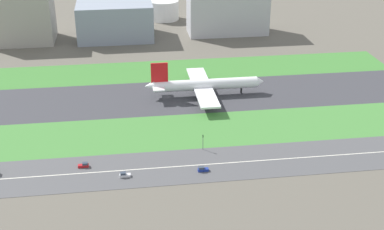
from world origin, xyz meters
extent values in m
plane|color=#5B564C|center=(0.00, 0.00, 0.00)|extent=(800.00, 800.00, 0.00)
cube|color=#38383D|center=(0.00, 0.00, 0.05)|extent=(280.00, 46.00, 0.10)
cube|color=#3D7A33|center=(0.00, 41.00, 0.05)|extent=(280.00, 36.00, 0.10)
cube|color=#427F38|center=(0.00, -41.00, 0.05)|extent=(280.00, 36.00, 0.10)
cube|color=#4C4C4F|center=(0.00, -73.00, 0.05)|extent=(280.00, 28.00, 0.10)
cube|color=silver|center=(0.00, -73.00, 0.11)|extent=(266.00, 0.50, 0.01)
cylinder|color=white|center=(21.18, 0.00, 6.30)|extent=(56.00, 6.00, 6.00)
cone|color=white|center=(51.18, 0.00, 6.30)|extent=(4.00, 5.70, 5.70)
cone|color=white|center=(-9.32, 0.00, 7.10)|extent=(5.00, 5.40, 5.40)
cube|color=red|center=(-3.82, 0.00, 14.30)|extent=(9.00, 0.80, 11.00)
cube|color=white|center=(-4.82, 0.00, 7.30)|extent=(6.00, 16.00, 0.60)
cube|color=white|center=(19.18, 15.00, 5.10)|extent=(10.00, 26.00, 1.00)
cylinder|color=gray|center=(20.18, 9.00, 2.90)|extent=(5.00, 3.20, 3.20)
cube|color=white|center=(19.18, -15.00, 5.10)|extent=(10.00, 26.00, 1.00)
cylinder|color=gray|center=(20.18, -9.00, 2.90)|extent=(5.00, 3.20, 3.20)
cylinder|color=black|center=(40.78, 0.00, 1.70)|extent=(1.00, 1.00, 3.20)
cylinder|color=black|center=(17.18, 3.50, 1.70)|extent=(1.00, 1.00, 3.20)
cylinder|color=black|center=(17.18, -3.50, 1.70)|extent=(1.00, 1.00, 3.20)
cube|color=silver|center=(-24.52, -78.00, 0.65)|extent=(4.40, 1.80, 1.10)
cube|color=#333D4C|center=(-25.32, -78.00, 1.65)|extent=(2.20, 1.66, 0.90)
cube|color=#B2191E|center=(-41.53, -68.00, 0.65)|extent=(4.40, 1.80, 1.10)
cube|color=#333D4C|center=(-40.73, -68.00, 1.65)|extent=(2.20, 1.66, 0.90)
cube|color=navy|center=(7.32, -78.00, 0.65)|extent=(4.40, 1.80, 1.10)
cube|color=#333D4C|center=(6.52, -78.00, 1.65)|extent=(2.20, 1.66, 0.90)
cylinder|color=#4C4C51|center=(10.04, -60.00, 3.10)|extent=(0.24, 0.24, 6.00)
cube|color=black|center=(10.04, -60.00, 6.70)|extent=(0.36, 0.36, 1.20)
sphere|color=#19D826|center=(10.04, -60.20, 7.00)|extent=(0.24, 0.24, 0.24)
cube|color=#9E998E|center=(-90.00, 114.00, 18.23)|extent=(42.23, 33.23, 36.46)
cube|color=gray|center=(-26.12, 114.00, 12.77)|extent=(52.89, 39.01, 25.53)
cube|color=#B2B2B7|center=(55.69, 114.00, 17.69)|extent=(57.68, 24.64, 35.37)
cylinder|color=silver|center=(-20.89, 159.00, 6.77)|extent=(20.25, 20.25, 13.54)
cylinder|color=silver|center=(12.59, 159.00, 7.62)|extent=(24.44, 24.44, 15.23)
cylinder|color=silver|center=(45.85, 159.00, 6.16)|extent=(17.78, 17.78, 12.31)
camera|label=1|loc=(-23.21, -263.89, 114.56)|focal=50.02mm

